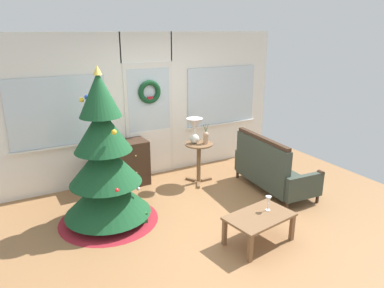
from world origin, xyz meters
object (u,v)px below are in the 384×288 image
christmas_tree (105,170)px  coffee_table (259,219)px  wine_glass (268,200)px  table_lamp (195,127)px  settee_sofa (270,169)px  gift_box (140,217)px  dresser_cabinet (121,165)px  flower_vase (206,137)px  side_table (199,155)px

christmas_tree → coffee_table: (1.51, -1.45, -0.44)m
christmas_tree → wine_glass: size_ratio=11.08×
table_lamp → settee_sofa: bearing=-43.4°
gift_box → settee_sofa: bearing=-0.7°
settee_sofa → table_lamp: (-0.94, 0.89, 0.63)m
wine_glass → gift_box: wine_glass is taller
dresser_cabinet → christmas_tree: bearing=-117.5°
table_lamp → wine_glass: (-0.02, -1.97, -0.48)m
dresser_cabinet → flower_vase: 1.51m
dresser_cabinet → table_lamp: size_ratio=2.07×
side_table → wine_glass: (-0.08, -1.93, 0.01)m
flower_vase → gift_box: flower_vase is taller
dresser_cabinet → flower_vase: (1.32, -0.57, 0.45)m
wine_glass → dresser_cabinet: bearing=115.1°
wine_glass → gift_box: size_ratio=1.14×
dresser_cabinet → wine_glass: (1.14, -2.44, 0.13)m
side_table → coffee_table: 2.01m
side_table → gift_box: bearing=-149.7°
christmas_tree → flower_vase: size_ratio=6.18×
settee_sofa → coffee_table: settee_sofa is taller
settee_sofa → wine_glass: 1.45m
christmas_tree → gift_box: bearing=-39.0°
christmas_tree → settee_sofa: christmas_tree is taller
settee_sofa → coffee_table: size_ratio=1.69×
coffee_table → settee_sofa: bearing=44.9°
side_table → coffee_table: side_table is taller
wine_glass → gift_box: 1.78m
coffee_table → table_lamp: bearing=84.4°
side_table → wine_glass: size_ratio=3.70×
dresser_cabinet → settee_sofa: (2.10, -1.36, -0.01)m
settee_sofa → coffee_table: 1.61m
settee_sofa → gift_box: settee_sofa is taller
settee_sofa → flower_vase: (-0.78, 0.79, 0.46)m
side_table → flower_vase: 0.35m
settee_sofa → wine_glass: settee_sofa is taller
gift_box → flower_vase: bearing=26.8°
table_lamp → wine_glass: 2.03m
table_lamp → coffee_table: bearing=-95.6°
christmas_tree → table_lamp: bearing=18.5°
coffee_table → wine_glass: bearing=17.8°
dresser_cabinet → settee_sofa: settee_sofa is taller
gift_box → table_lamp: bearing=32.6°
gift_box → christmas_tree: bearing=141.0°
side_table → wine_glass: 1.93m
dresser_cabinet → wine_glass: dresser_cabinet is taller
christmas_tree → side_table: bearing=16.7°
dresser_cabinet → coffee_table: dresser_cabinet is taller
flower_vase → gift_box: 1.85m
dresser_cabinet → side_table: dresser_cabinet is taller
christmas_tree → dresser_cabinet: 1.23m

